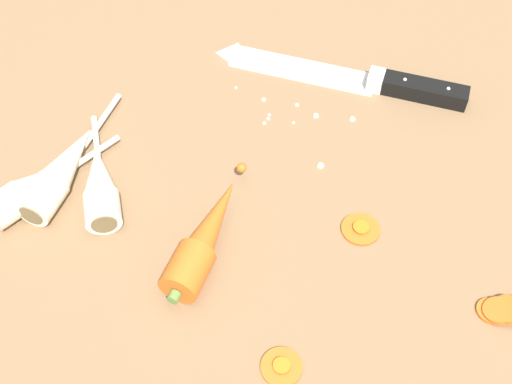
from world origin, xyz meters
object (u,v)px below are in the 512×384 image
at_px(whole_carrot, 205,238).
at_px(parsnip_mid_right, 34,188).
at_px(carrot_slice_stray_near, 361,228).
at_px(parsnip_front, 100,185).
at_px(chefs_knife, 333,74).
at_px(parsnip_mid_left, 62,170).
at_px(carrot_slice_stray_mid, 282,366).

distance_m(whole_carrot, parsnip_mid_right, 0.21).
distance_m(parsnip_mid_right, carrot_slice_stray_near, 0.37).
bearing_deg(whole_carrot, carrot_slice_stray_near, 20.10).
bearing_deg(parsnip_front, carrot_slice_stray_near, 2.31).
distance_m(chefs_knife, parsnip_mid_left, 0.37).
bearing_deg(carrot_slice_stray_mid, parsnip_mid_right, 155.18).
relative_size(chefs_knife, parsnip_mid_right, 2.23).
relative_size(chefs_knife, whole_carrot, 1.84).
bearing_deg(parsnip_mid_left, carrot_slice_stray_near, 0.12).
distance_m(chefs_knife, parsnip_front, 0.35).
distance_m(parsnip_front, carrot_slice_stray_mid, 0.29).
bearing_deg(parsnip_front, parsnip_mid_right, -164.43).
bearing_deg(chefs_knife, parsnip_mid_right, -137.73).
bearing_deg(carrot_slice_stray_near, parsnip_front, -177.69).
xyz_separation_m(parsnip_front, carrot_slice_stray_near, (0.30, 0.01, -0.02)).
height_order(parsnip_front, carrot_slice_stray_near, parsnip_front).
xyz_separation_m(parsnip_front, parsnip_mid_right, (-0.07, -0.02, 0.00)).
bearing_deg(parsnip_front, carrot_slice_stray_mid, -34.30).
height_order(chefs_knife, parsnip_mid_left, parsnip_mid_left).
bearing_deg(whole_carrot, parsnip_front, 160.75).
xyz_separation_m(chefs_knife, carrot_slice_stray_mid, (0.01, -0.42, -0.00)).
height_order(chefs_knife, whole_carrot, whole_carrot).
distance_m(carrot_slice_stray_near, carrot_slice_stray_mid, 0.18).
height_order(parsnip_front, parsnip_mid_left, same).
bearing_deg(whole_carrot, chefs_knife, 72.14).
xyz_separation_m(whole_carrot, parsnip_mid_right, (-0.21, 0.03, -0.00)).
relative_size(whole_carrot, parsnip_mid_left, 0.89).
height_order(parsnip_mid_right, carrot_slice_stray_mid, parsnip_mid_right).
relative_size(parsnip_mid_left, carrot_slice_stray_mid, 5.25).
bearing_deg(parsnip_mid_left, carrot_slice_stray_mid, -31.07).
xyz_separation_m(parsnip_mid_right, carrot_slice_stray_near, (0.37, 0.03, -0.02)).
distance_m(chefs_knife, whole_carrot, 0.32).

